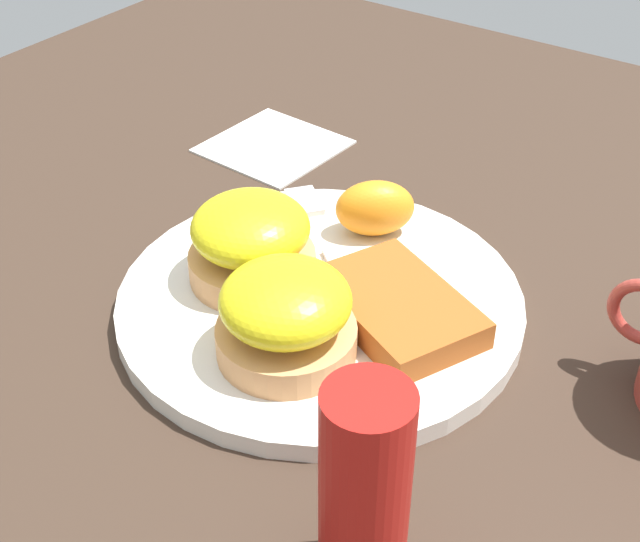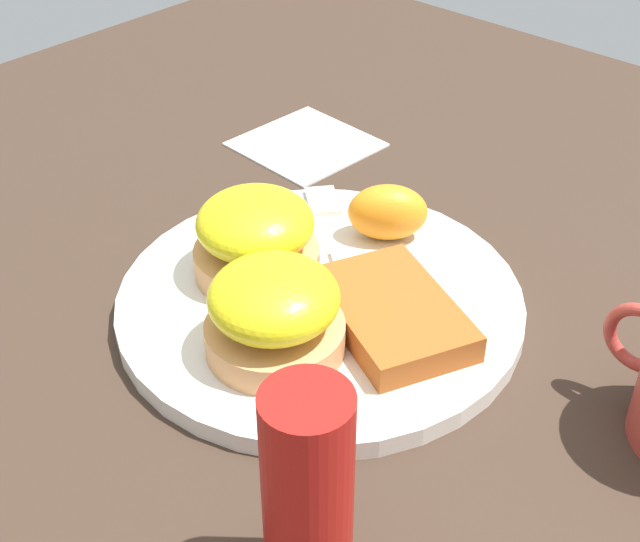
{
  "view_description": "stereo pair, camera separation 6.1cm",
  "coord_description": "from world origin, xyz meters",
  "px_view_note": "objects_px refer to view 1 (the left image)",
  "views": [
    {
      "loc": [
        -0.28,
        0.4,
        0.4
      ],
      "look_at": [
        0.0,
        0.0,
        0.03
      ],
      "focal_mm": 50.0,
      "sensor_mm": 36.0,
      "label": 1
    },
    {
      "loc": [
        -0.33,
        0.36,
        0.4
      ],
      "look_at": [
        0.0,
        0.0,
        0.03
      ],
      "focal_mm": 50.0,
      "sensor_mm": 36.0,
      "label": 2
    }
  ],
  "objects_px": {
    "fork": "(325,244)",
    "sandwich_benedict_right": "(286,315)",
    "hashbrown_patty": "(397,307)",
    "orange_wedge": "(375,208)",
    "condiment_bottle": "(365,493)",
    "sandwich_benedict_left": "(251,242)"
  },
  "relations": [
    {
      "from": "sandwich_benedict_right",
      "to": "hashbrown_patty",
      "type": "xyz_separation_m",
      "value": [
        -0.04,
        -0.07,
        -0.02
      ]
    },
    {
      "from": "hashbrown_patty",
      "to": "condiment_bottle",
      "type": "height_order",
      "value": "condiment_bottle"
    },
    {
      "from": "fork",
      "to": "sandwich_benedict_left",
      "type": "bearing_deg",
      "value": 71.01
    },
    {
      "from": "orange_wedge",
      "to": "condiment_bottle",
      "type": "xyz_separation_m",
      "value": [
        -0.15,
        0.25,
        0.03
      ]
    },
    {
      "from": "hashbrown_patty",
      "to": "orange_wedge",
      "type": "height_order",
      "value": "orange_wedge"
    },
    {
      "from": "sandwich_benedict_right",
      "to": "sandwich_benedict_left",
      "type": "bearing_deg",
      "value": -36.64
    },
    {
      "from": "orange_wedge",
      "to": "fork",
      "type": "relative_size",
      "value": 0.38
    },
    {
      "from": "sandwich_benedict_right",
      "to": "hashbrown_patty",
      "type": "height_order",
      "value": "sandwich_benedict_right"
    },
    {
      "from": "sandwich_benedict_left",
      "to": "condiment_bottle",
      "type": "relative_size",
      "value": 0.72
    },
    {
      "from": "orange_wedge",
      "to": "fork",
      "type": "bearing_deg",
      "value": 62.73
    },
    {
      "from": "sandwich_benedict_left",
      "to": "fork",
      "type": "height_order",
      "value": "sandwich_benedict_left"
    },
    {
      "from": "sandwich_benedict_left",
      "to": "sandwich_benedict_right",
      "type": "xyz_separation_m",
      "value": [
        -0.07,
        0.05,
        0.0
      ]
    },
    {
      "from": "fork",
      "to": "orange_wedge",
      "type": "bearing_deg",
      "value": -117.27
    },
    {
      "from": "hashbrown_patty",
      "to": "fork",
      "type": "distance_m",
      "value": 0.1
    },
    {
      "from": "sandwich_benedict_right",
      "to": "fork",
      "type": "bearing_deg",
      "value": -66.8
    },
    {
      "from": "fork",
      "to": "sandwich_benedict_right",
      "type": "bearing_deg",
      "value": 113.2
    },
    {
      "from": "sandwich_benedict_right",
      "to": "condiment_bottle",
      "type": "distance_m",
      "value": 0.16
    },
    {
      "from": "sandwich_benedict_right",
      "to": "hashbrown_patty",
      "type": "distance_m",
      "value": 0.08
    },
    {
      "from": "sandwich_benedict_left",
      "to": "sandwich_benedict_right",
      "type": "relative_size",
      "value": 1.0
    },
    {
      "from": "sandwich_benedict_left",
      "to": "orange_wedge",
      "type": "relative_size",
      "value": 1.51
    },
    {
      "from": "sandwich_benedict_left",
      "to": "hashbrown_patty",
      "type": "bearing_deg",
      "value": -170.45
    },
    {
      "from": "fork",
      "to": "hashbrown_patty",
      "type": "bearing_deg",
      "value": 154.38
    }
  ]
}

